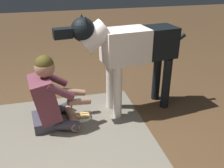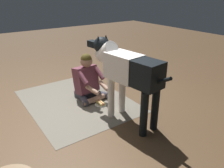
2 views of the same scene
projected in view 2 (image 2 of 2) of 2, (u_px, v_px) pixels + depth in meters
ground_plane at (77, 108)px, 3.72m from camera, size 16.03×16.03×0.00m
area_rug at (77, 101)px, 3.96m from camera, size 2.10×1.64×0.01m
person_sitting_on_floor at (88, 81)px, 3.94m from camera, size 0.68×0.57×0.83m
large_dog at (126, 70)px, 3.11m from camera, size 1.58×0.43×1.21m
hot_dog_on_plate at (101, 103)px, 3.82m from camera, size 0.21×0.21×0.06m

